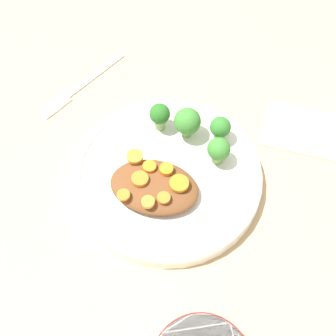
% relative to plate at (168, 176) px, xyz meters
% --- Properties ---
extents(ground_plane, '(4.00, 4.00, 0.00)m').
position_rel_plate_xyz_m(ground_plane, '(0.00, 0.00, -0.01)').
color(ground_plane, tan).
extents(plate, '(0.28, 0.28, 0.03)m').
position_rel_plate_xyz_m(plate, '(0.00, 0.00, 0.00)').
color(plate, white).
rests_on(plate, ground_plane).
extents(stew_mound, '(0.13, 0.09, 0.03)m').
position_rel_plate_xyz_m(stew_mound, '(-0.01, -0.03, 0.02)').
color(stew_mound, brown).
rests_on(stew_mound, plate).
extents(broccoli_floret_0, '(0.03, 0.03, 0.05)m').
position_rel_plate_xyz_m(broccoli_floret_0, '(-0.03, 0.08, 0.04)').
color(broccoli_floret_0, '#7FA85B').
rests_on(broccoli_floret_0, plate).
extents(broccoli_floret_1, '(0.04, 0.04, 0.06)m').
position_rel_plate_xyz_m(broccoli_floret_1, '(0.01, 0.08, 0.04)').
color(broccoli_floret_1, '#759E51').
rests_on(broccoli_floret_1, plate).
extents(broccoli_floret_2, '(0.03, 0.03, 0.05)m').
position_rel_plate_xyz_m(broccoli_floret_2, '(0.07, 0.04, 0.03)').
color(broccoli_floret_2, '#759E51').
rests_on(broccoli_floret_2, plate).
extents(broccoli_floret_3, '(0.03, 0.03, 0.05)m').
position_rel_plate_xyz_m(broccoli_floret_3, '(0.06, 0.08, 0.03)').
color(broccoli_floret_3, '#7FA85B').
rests_on(broccoli_floret_3, plate).
extents(carrot_slice_0, '(0.02, 0.02, 0.00)m').
position_rel_plate_xyz_m(carrot_slice_0, '(-0.02, -0.01, 0.03)').
color(carrot_slice_0, orange).
rests_on(carrot_slice_0, stew_mound).
extents(carrot_slice_1, '(0.02, 0.02, 0.01)m').
position_rel_plate_xyz_m(carrot_slice_1, '(-0.03, -0.03, 0.04)').
color(carrot_slice_1, orange).
rests_on(carrot_slice_1, stew_mound).
extents(carrot_slice_2, '(0.02, 0.02, 0.01)m').
position_rel_plate_xyz_m(carrot_slice_2, '(-0.01, -0.07, 0.04)').
color(carrot_slice_2, orange).
rests_on(carrot_slice_2, stew_mound).
extents(carrot_slice_3, '(0.03, 0.03, 0.01)m').
position_rel_plate_xyz_m(carrot_slice_3, '(0.02, -0.03, 0.04)').
color(carrot_slice_3, orange).
rests_on(carrot_slice_3, stew_mound).
extents(carrot_slice_4, '(0.02, 0.02, 0.00)m').
position_rel_plate_xyz_m(carrot_slice_4, '(-0.05, -0.06, 0.03)').
color(carrot_slice_4, orange).
rests_on(carrot_slice_4, stew_mound).
extents(carrot_slice_5, '(0.02, 0.02, 0.00)m').
position_rel_plate_xyz_m(carrot_slice_5, '(0.01, -0.06, 0.03)').
color(carrot_slice_5, orange).
rests_on(carrot_slice_5, stew_mound).
extents(carrot_slice_6, '(0.02, 0.02, 0.01)m').
position_rel_plate_xyz_m(carrot_slice_6, '(0.00, -0.01, 0.04)').
color(carrot_slice_6, orange).
rests_on(carrot_slice_6, stew_mound).
extents(carrot_slice_7, '(0.02, 0.02, 0.01)m').
position_rel_plate_xyz_m(carrot_slice_7, '(-0.05, -0.00, 0.04)').
color(carrot_slice_7, orange).
rests_on(carrot_slice_7, stew_mound).
extents(fork, '(0.10, 0.17, 0.01)m').
position_rel_plate_xyz_m(fork, '(-0.20, 0.14, -0.01)').
color(fork, silver).
rests_on(fork, ground_plane).
extents(napkin, '(0.15, 0.10, 0.01)m').
position_rel_plate_xyz_m(napkin, '(0.20, 0.14, -0.01)').
color(napkin, beige).
rests_on(napkin, ground_plane).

